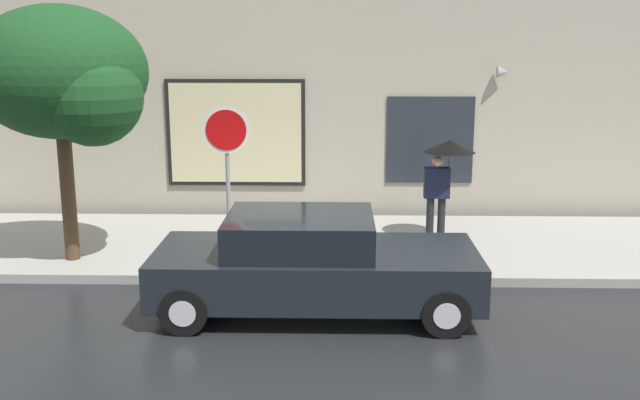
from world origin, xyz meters
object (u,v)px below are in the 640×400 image
object	(u,v)px
fire_hydrant	(330,242)
street_tree	(66,78)
parked_car	(313,264)
pedestrian_with_umbrella	(445,162)
stop_sign	(227,153)

from	to	relation	value
fire_hydrant	street_tree	bearing A→B (deg)	177.77
parked_car	street_tree	size ratio (longest dim) A/B	1.08
fire_hydrant	parked_car	bearing A→B (deg)	-97.63
pedestrian_with_umbrella	street_tree	distance (m)	6.62
stop_sign	street_tree	bearing A→B (deg)	-177.96
pedestrian_with_umbrella	street_tree	bearing A→B (deg)	-167.19
stop_sign	parked_car	bearing A→B (deg)	-52.80
street_tree	stop_sign	distance (m)	2.80
fire_hydrant	stop_sign	distance (m)	2.21
parked_car	pedestrian_with_umbrella	size ratio (longest dim) A/B	2.44
parked_car	fire_hydrant	bearing A→B (deg)	82.37
fire_hydrant	street_tree	xyz separation A→B (m)	(-4.20, 0.16, 2.62)
parked_car	street_tree	distance (m)	5.03
fire_hydrant	street_tree	distance (m)	4.96
pedestrian_with_umbrella	parked_car	bearing A→B (deg)	-125.10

